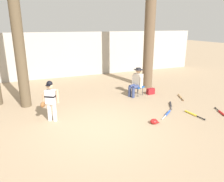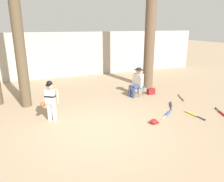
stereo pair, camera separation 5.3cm
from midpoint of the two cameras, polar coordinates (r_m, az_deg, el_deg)
The scene contains 14 objects.
ground_plane at distance 6.41m, azimuth -3.51°, elevation -9.98°, with size 60.00×60.00×0.00m, color #9E8466.
concrete_back_wall at distance 12.77m, azimuth -14.26°, elevation 9.17°, with size 18.00×0.36×2.54m, color #ADA89E.
tree_near_player at distance 8.24m, azimuth -24.10°, elevation 15.31°, with size 0.63×0.63×6.41m.
tree_behind_spectator at distance 10.37m, azimuth 9.74°, elevation 15.03°, with size 0.67×0.67×5.83m.
young_ballplayer at distance 6.91m, azimuth -16.27°, elevation -1.92°, with size 0.60×0.38×1.31m.
folding_stool at distance 9.31m, azimuth 6.70°, elevation 1.05°, with size 0.51×0.51×0.41m.
seated_spectator at distance 9.16m, azimuth 6.35°, elevation 2.60°, with size 0.68×0.54×1.20m.
handbag_beside_stool at distance 9.59m, azimuth 10.02°, elevation -0.07°, with size 0.34×0.18×0.26m, color maroon.
bat_blue_youth at distance 7.56m, azimuth 14.20°, elevation -5.87°, with size 0.68×0.52×0.07m.
bat_wood_tan at distance 9.49m, azimuth 17.45°, elevation -1.40°, with size 0.40×0.74×0.07m.
bat_red_barrel at distance 8.31m, azimuth 26.78°, elevation -5.13°, with size 0.33×0.69×0.07m.
bat_black_composite at distance 8.43m, azimuth 15.08°, elevation -3.52°, with size 0.50×0.68×0.07m.
bat_yellow_trainer at distance 7.80m, azimuth 20.30°, elevation -5.72°, with size 0.14×0.83×0.07m.
batting_helmet_red at distance 6.81m, azimuth 10.85°, elevation -7.93°, with size 0.28×0.22×0.16m.
Camera 1 is at (-1.84, -5.41, 2.91)m, focal length 34.52 mm.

